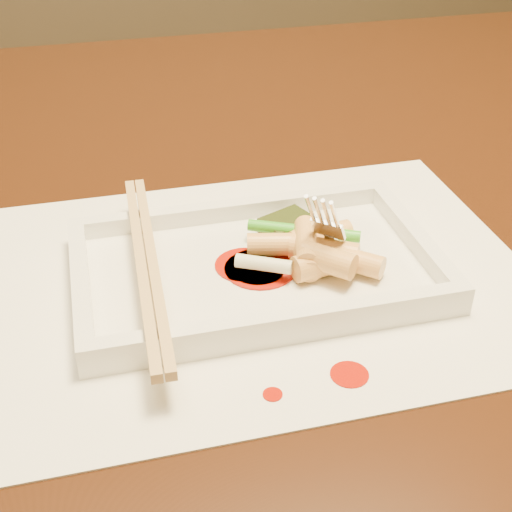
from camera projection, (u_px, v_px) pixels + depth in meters
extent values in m
cube|color=black|center=(278.00, 190.00, 0.68)|extent=(1.40, 0.90, 0.04)
cube|color=white|center=(256.00, 277.00, 0.52)|extent=(0.40, 0.30, 0.00)
cylinder|color=#B51505|center=(349.00, 374.00, 0.43)|extent=(0.02, 0.02, 0.00)
cylinder|color=#B51505|center=(273.00, 394.00, 0.42)|extent=(0.01, 0.01, 0.00)
cube|color=white|center=(256.00, 272.00, 0.52)|extent=(0.26, 0.16, 0.01)
cube|color=white|center=(234.00, 210.00, 0.57)|extent=(0.26, 0.01, 0.01)
cube|color=white|center=(284.00, 322.00, 0.45)|extent=(0.26, 0.01, 0.01)
cube|color=white|center=(81.00, 284.00, 0.49)|extent=(0.01, 0.14, 0.01)
cube|color=white|center=(415.00, 237.00, 0.54)|extent=(0.01, 0.14, 0.01)
cube|color=black|center=(287.00, 225.00, 0.55)|extent=(0.05, 0.04, 0.01)
cylinder|color=#EAEACC|center=(264.00, 264.00, 0.50)|extent=(0.04, 0.03, 0.01)
cylinder|color=#2A9818|center=(304.00, 231.00, 0.53)|extent=(0.08, 0.05, 0.01)
cube|color=tan|center=(141.00, 263.00, 0.49)|extent=(0.02, 0.24, 0.01)
cube|color=tan|center=(152.00, 261.00, 0.49)|extent=(0.02, 0.24, 0.01)
cylinder|color=#B51505|center=(245.00, 265.00, 0.52)|extent=(0.04, 0.04, 0.00)
cylinder|color=#B51505|center=(258.00, 270.00, 0.51)|extent=(0.04, 0.04, 0.00)
cylinder|color=#B51505|center=(260.00, 269.00, 0.51)|extent=(0.05, 0.05, 0.00)
cylinder|color=#F6CA73|center=(305.00, 254.00, 0.51)|extent=(0.02, 0.05, 0.02)
cylinder|color=#F6CA73|center=(321.00, 236.00, 0.53)|extent=(0.05, 0.02, 0.02)
cylinder|color=#F6CA73|center=(328.00, 260.00, 0.50)|extent=(0.04, 0.04, 0.02)
cylinder|color=#F6CA73|center=(324.00, 251.00, 0.52)|extent=(0.05, 0.04, 0.02)
cylinder|color=#F6CA73|center=(356.00, 261.00, 0.50)|extent=(0.04, 0.04, 0.02)
cylinder|color=#F6CA73|center=(306.00, 243.00, 0.51)|extent=(0.03, 0.05, 0.02)
cylinder|color=#F6CA73|center=(277.00, 244.00, 0.52)|extent=(0.05, 0.03, 0.02)
cylinder|color=#F6CA73|center=(320.00, 264.00, 0.50)|extent=(0.04, 0.03, 0.02)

